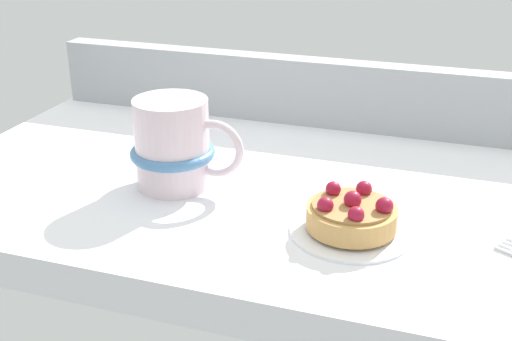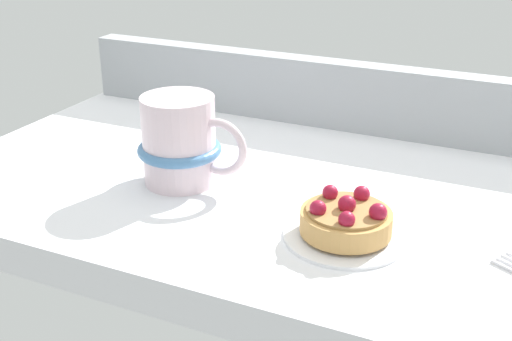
% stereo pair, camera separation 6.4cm
% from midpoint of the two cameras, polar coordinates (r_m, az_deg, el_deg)
% --- Properties ---
extents(ground_plane, '(0.83, 0.43, 0.04)m').
position_cam_midpoint_polar(ground_plane, '(0.71, 2.09, -2.98)').
color(ground_plane, white).
extents(window_rail_back, '(0.81, 0.03, 0.09)m').
position_cam_midpoint_polar(window_rail_back, '(0.86, 5.98, 6.41)').
color(window_rail_back, '#9EA3A8').
rests_on(window_rail_back, ground_plane).
extents(dessert_plate, '(0.11, 0.11, 0.01)m').
position_cam_midpoint_polar(dessert_plate, '(0.61, 5.19, -5.20)').
color(dessert_plate, white).
rests_on(dessert_plate, ground_plane).
extents(raspberry_tart, '(0.08, 0.08, 0.04)m').
position_cam_midpoint_polar(raspberry_tart, '(0.60, 5.26, -3.82)').
color(raspberry_tart, tan).
rests_on(raspberry_tart, dessert_plate).
extents(coffee_mug, '(0.12, 0.09, 0.09)m').
position_cam_midpoint_polar(coffee_mug, '(0.69, -9.69, 2.14)').
color(coffee_mug, silver).
rests_on(coffee_mug, ground_plane).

